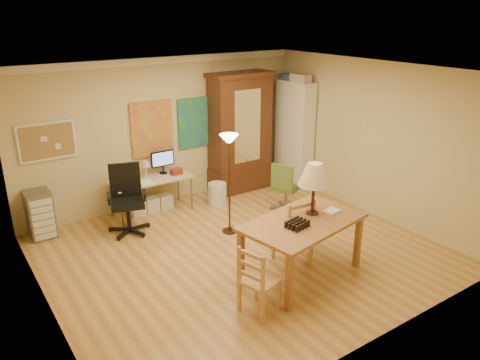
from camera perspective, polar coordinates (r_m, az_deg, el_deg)
floor at (r=7.21m, az=0.08°, el=-8.75°), size 5.50×5.50×0.00m
crown_molding at (r=8.50m, az=-9.60°, el=14.19°), size 5.50×0.08×0.12m
corkboard at (r=8.08m, az=-22.44°, el=4.38°), size 0.90×0.04×0.62m
art_panel_left at (r=8.61m, az=-10.68°, el=6.14°), size 0.80×0.04×1.00m
art_panel_right at (r=8.99m, az=-5.42°, el=7.00°), size 0.75×0.04×0.95m
dining_table at (r=6.35m, az=8.17°, el=-3.31°), size 1.80×1.27×1.55m
ladder_chair_back at (r=6.77m, az=6.59°, el=-6.45°), size 0.51×0.49×1.01m
ladder_chair_left at (r=5.73m, az=2.21°, el=-12.32°), size 0.49×0.50×0.89m
torchiere_lamp at (r=7.33m, az=-1.34°, el=3.07°), size 0.30×0.30×1.66m
computer_desk at (r=8.57m, az=-10.66°, el=-1.35°), size 1.42×0.62×1.08m
office_chair_black at (r=7.92m, az=-13.45°, el=-4.12°), size 0.70×0.70×1.13m
office_chair_green at (r=8.56m, az=5.50°, el=-2.16°), size 0.57×0.57×0.92m
drawer_cart at (r=8.18m, az=-23.18°, el=-3.87°), size 0.38×0.46×0.77m
armoire at (r=9.34m, az=-0.06°, el=4.90°), size 1.28×0.61×2.36m
bookshelf at (r=9.61m, az=6.63°, el=5.48°), size 0.32×0.86×2.15m
wastebin at (r=8.77m, az=-2.78°, el=-1.74°), size 0.35×0.35×0.43m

